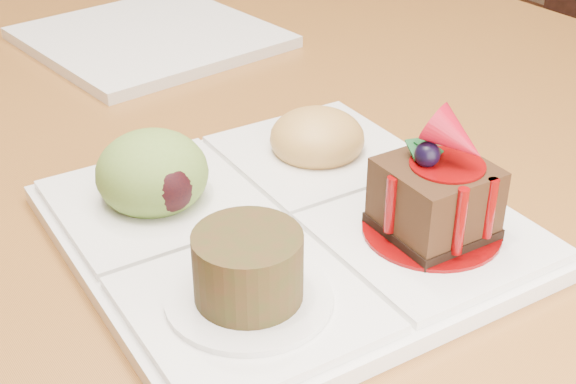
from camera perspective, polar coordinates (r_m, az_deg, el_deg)
dining_table at (r=0.96m, az=-14.46°, el=7.09°), size 1.00×1.80×0.75m
sampler_plate at (r=0.54m, az=-0.42°, el=-1.08°), size 0.30×0.30×0.11m
second_plate at (r=0.89m, az=-9.78°, el=10.79°), size 0.25×0.25×0.01m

